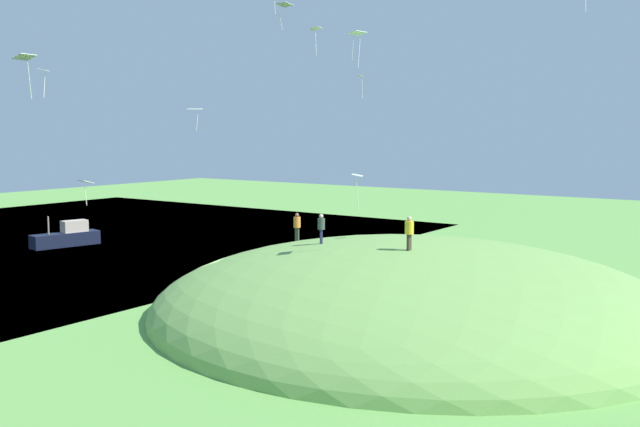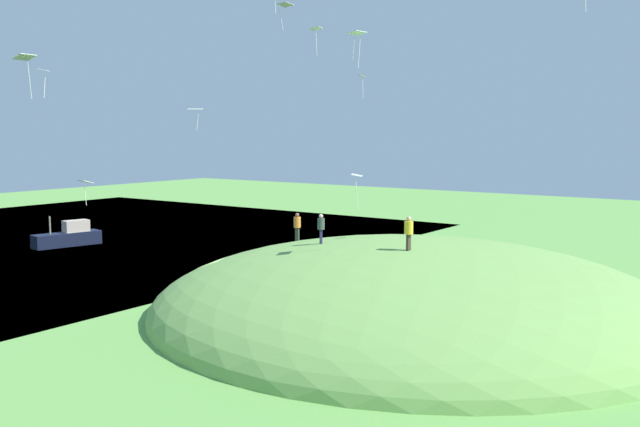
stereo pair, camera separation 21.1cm
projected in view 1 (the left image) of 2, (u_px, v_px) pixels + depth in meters
The scene contains 16 objects.
ground_plane at pixel (221, 298), 42.66m from camera, with size 160.00×160.00×0.00m, color #629D48.
grass_hill at pixel (411, 314), 39.04m from camera, with size 29.14×27.79×7.89m, color #6D9E4D.
boat_on_lake at pixel (67, 237), 62.18m from camera, with size 2.69×5.99×2.73m.
person_on_hilltop at pixel (409, 229), 36.39m from camera, with size 0.51×0.51×1.75m.
person_near_shore at pixel (297, 223), 45.06m from camera, with size 0.48×0.48×1.78m.
person_watching_kites at pixel (321, 225), 39.93m from camera, with size 0.57×0.57×1.67m.
kite_0 at pixel (315, 30), 50.29m from camera, with size 1.02×1.22×1.99m.
kite_1 at pixel (86, 183), 35.75m from camera, with size 0.90×0.70×1.29m.
kite_2 at pixel (284, 5), 52.49m from camera, with size 1.32×1.06×1.95m.
kite_3 at pixel (25, 59), 36.43m from camera, with size 0.82×1.11×2.25m.
kite_4 at pixel (357, 178), 36.70m from camera, with size 0.83×0.94×1.95m.
kite_5 at pixel (195, 110), 46.05m from camera, with size 1.16×1.09×1.43m.
kite_6 at pixel (361, 78), 52.18m from camera, with size 0.72×0.76×1.74m.
kite_8 at pixel (354, 36), 52.18m from camera, with size 0.70×0.51×1.95m.
kite_12 at pixel (44, 72), 38.37m from camera, with size 0.74×0.78×1.58m.
kite_13 at pixel (357, 35), 42.35m from camera, with size 0.86×1.13×2.13m.
Camera 1 is at (28.83, -30.85, 9.95)m, focal length 39.99 mm.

